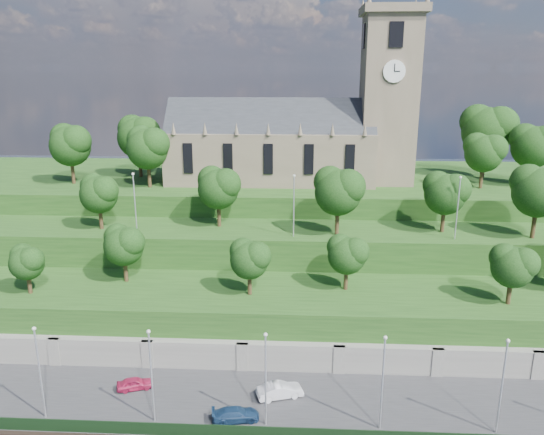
# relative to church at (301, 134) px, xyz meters

# --- Properties ---
(promenade) EXTENTS (160.00, 12.00, 2.00)m
(promenade) POSITION_rel_church_xyz_m (-0.79, -39.98, -21.52)
(promenade) COLOR #2D2D30
(promenade) RESTS_ON ground
(fence) EXTENTS (160.00, 0.10, 1.20)m
(fence) POSITION_rel_church_xyz_m (-0.79, -45.38, -19.92)
(fence) COLOR black
(fence) RESTS_ON promenade
(retaining_wall) EXTENTS (160.00, 2.10, 5.00)m
(retaining_wall) POSITION_rel_church_xyz_m (-0.79, -34.01, -20.02)
(retaining_wall) COLOR slate
(retaining_wall) RESTS_ON ground
(embankment_lower) EXTENTS (160.00, 12.00, 8.00)m
(embankment_lower) POSITION_rel_church_xyz_m (-0.79, -27.98, -18.52)
(embankment_lower) COLOR #1D4115
(embankment_lower) RESTS_ON ground
(embankment_upper) EXTENTS (160.00, 10.00, 12.00)m
(embankment_upper) POSITION_rel_church_xyz_m (-0.79, -16.98, -16.52)
(embankment_upper) COLOR #1D4115
(embankment_upper) RESTS_ON ground
(hilltop) EXTENTS (160.00, 32.00, 15.00)m
(hilltop) POSITION_rel_church_xyz_m (-0.79, 4.02, -15.02)
(hilltop) COLOR #1D4115
(hilltop) RESTS_ON ground
(church) EXTENTS (38.60, 12.35, 27.60)m
(church) POSITION_rel_church_xyz_m (0.00, 0.00, 0.00)
(church) COLOR brown
(church) RESTS_ON hilltop
(trees_lower) EXTENTS (65.71, 8.76, 7.62)m
(trees_lower) POSITION_rel_church_xyz_m (4.30, -27.64, -9.92)
(trees_lower) COLOR #332413
(trees_lower) RESTS_ON embankment_lower
(trees_upper) EXTENTS (61.26, 8.79, 9.19)m
(trees_upper) POSITION_rel_church_xyz_m (6.70, -17.95, -4.81)
(trees_upper) COLOR #332413
(trees_upper) RESTS_ON embankment_upper
(trees_hilltop) EXTENTS (77.35, 17.08, 11.88)m
(trees_hilltop) POSITION_rel_church_xyz_m (3.73, -0.53, -0.63)
(trees_hilltop) COLOR #332413
(trees_hilltop) RESTS_ON hilltop
(lamp_posts_promenade) EXTENTS (60.36, 0.36, 8.99)m
(lamp_posts_promenade) POSITION_rel_church_xyz_m (-2.79, -43.48, -15.40)
(lamp_posts_promenade) COLOR #B2B2B7
(lamp_posts_promenade) RESTS_ON promenade
(lamp_posts_upper) EXTENTS (40.36, 0.36, 7.95)m
(lamp_posts_upper) POSITION_rel_church_xyz_m (-0.79, -19.98, -5.94)
(lamp_posts_upper) COLOR #B2B2B7
(lamp_posts_upper) RESTS_ON embankment_upper
(car_left) EXTENTS (3.74, 2.42, 1.19)m
(car_left) POSITION_rel_church_xyz_m (-15.99, -38.77, -19.93)
(car_left) COLOR #AB1C45
(car_left) RESTS_ON promenade
(car_middle) EXTENTS (4.67, 2.82, 1.45)m
(car_middle) POSITION_rel_church_xyz_m (-1.70, -39.38, -19.79)
(car_middle) COLOR silver
(car_middle) RESTS_ON promenade
(car_right) EXTENTS (4.49, 2.53, 1.23)m
(car_right) POSITION_rel_church_xyz_m (-5.52, -43.08, -19.91)
(car_right) COLOR navy
(car_right) RESTS_ON promenade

